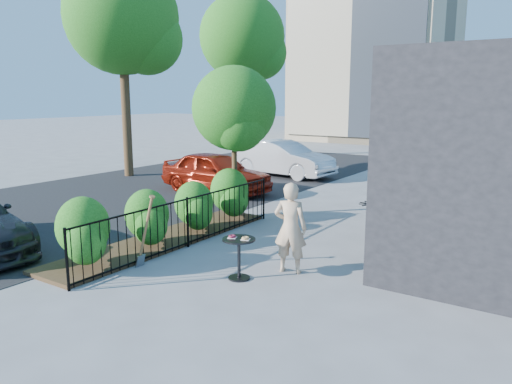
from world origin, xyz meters
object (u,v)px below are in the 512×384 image
Objects in this scene: patio_tree at (235,114)px; street_tree_far at (243,42)px; street_tree_near at (122,24)px; shovel at (145,235)px; car_silver at (283,158)px; woman at (290,228)px; cafe_table at (239,251)px; car_red at (216,172)px.

patio_tree is 13.95m from street_tree_far.
shovel is (8.68, -7.43, -5.27)m from street_tree_near.
shovel is at bearing -156.64° from car_silver.
cafe_table is at bearing 39.77° from woman.
shovel is 0.36× the size of car_red.
street_tree_far is at bearing 125.11° from cafe_table.
patio_tree is 0.48× the size of street_tree_far.
street_tree_near is 10.41× the size of cafe_table.
woman is 8.06m from car_red.
shovel is at bearing -163.31° from cafe_table.
woman is at bearing 54.56° from cafe_table.
cafe_table is (10.47, -14.90, -5.40)m from street_tree_far.
shovel is 0.34× the size of car_silver.
cafe_table is 0.47× the size of woman.
street_tree_near is (-7.70, 3.20, 3.15)m from patio_tree.
woman reaches higher than shovel.
car_silver is (-5.31, 10.39, 0.20)m from cafe_table.
cafe_table is 0.54× the size of shovel.
shovel is at bearing -147.99° from car_red.
patio_tree is 7.45m from car_silver.
cafe_table is at bearing -147.41° from car_silver.
street_tree_near is 1.00× the size of street_tree_far.
street_tree_far is 1.91× the size of car_silver.
patio_tree reaches higher than cafe_table.
patio_tree is at bearing -55.50° from woman.
street_tree_near reaches higher than car_red.
woman is at bearing -128.19° from car_red.
street_tree_near is at bearing 146.64° from cafe_table.
street_tree_far is at bearing -66.67° from woman.
street_tree_near is at bearing 129.66° from car_silver.
woman is (11.05, -14.08, -5.07)m from street_tree_far.
woman is (0.58, 0.81, 0.33)m from cafe_table.
woman is (11.05, -6.08, -5.07)m from street_tree_near.
shovel is at bearing 14.86° from woman.
patio_tree is 4.95× the size of cafe_table.
patio_tree reaches higher than shovel.
car_silver is at bearing 110.77° from patio_tree.
car_red is 4.22m from car_silver.
street_tree_near reaches higher than shovel.
woman is at bearing -51.88° from street_tree_far.
car_red is at bearing 136.88° from patio_tree.
patio_tree is 8.92m from street_tree_near.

